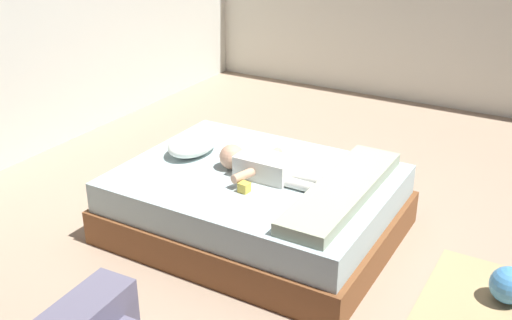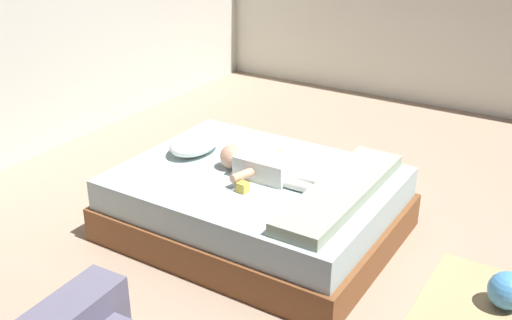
% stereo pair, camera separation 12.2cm
% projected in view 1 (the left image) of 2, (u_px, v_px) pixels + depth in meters
% --- Properties ---
extents(ground_plane, '(8.00, 8.00, 0.00)m').
position_uv_depth(ground_plane, '(362.00, 244.00, 3.90)').
color(ground_plane, tan).
extents(bed, '(1.35, 1.76, 0.43)m').
position_uv_depth(bed, '(256.00, 204.00, 3.95)').
color(bed, brown).
rests_on(bed, ground_plane).
extents(pillow, '(0.42, 0.29, 0.14)m').
position_uv_depth(pillow, '(193.00, 143.00, 4.13)').
color(pillow, white).
rests_on(pillow, bed).
extents(baby, '(0.53, 0.69, 0.16)m').
position_uv_depth(baby, '(260.00, 165.00, 3.82)').
color(baby, white).
rests_on(baby, bed).
extents(toothbrush, '(0.08, 0.12, 0.02)m').
position_uv_depth(toothbrush, '(270.00, 156.00, 4.10)').
color(toothbrush, purple).
rests_on(toothbrush, bed).
extents(toy_ball, '(0.21, 0.21, 0.21)m').
position_uv_depth(toy_ball, '(509.00, 285.00, 3.31)').
color(toy_ball, '#4796DA').
rests_on(toy_ball, rug).
extents(blanket, '(1.22, 0.30, 0.08)m').
position_uv_depth(blanket, '(343.00, 190.00, 3.57)').
color(blanket, '#A1AB8F').
rests_on(blanket, bed).
extents(toy_block, '(0.07, 0.07, 0.06)m').
position_uv_depth(toy_block, '(244.00, 187.00, 3.62)').
color(toy_block, gold).
rests_on(toy_block, bed).
extents(baby_bottle, '(0.07, 0.12, 0.07)m').
position_uv_depth(baby_bottle, '(293.00, 160.00, 3.98)').
color(baby_bottle, white).
rests_on(baby_bottle, bed).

